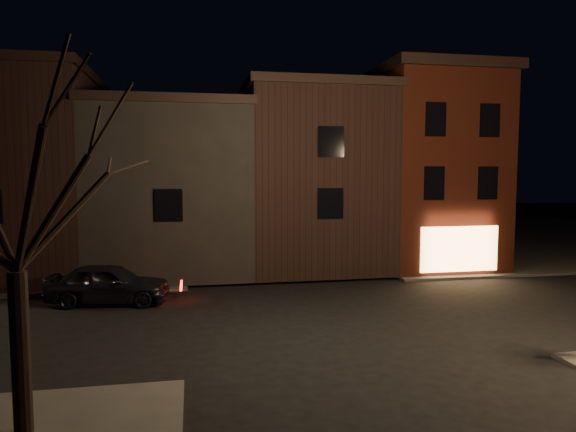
% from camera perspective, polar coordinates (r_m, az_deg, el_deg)
% --- Properties ---
extents(ground, '(120.00, 120.00, 0.00)m').
position_cam_1_polar(ground, '(18.63, 4.64, -11.12)').
color(ground, black).
rests_on(ground, ground).
extents(sidewalk_far_right, '(30.00, 30.00, 0.12)m').
position_cam_1_polar(sidewalk_far_right, '(45.03, 22.82, -1.99)').
color(sidewalk_far_right, '#2D2B28').
rests_on(sidewalk_far_right, ground).
extents(corner_building, '(6.50, 8.50, 10.50)m').
position_cam_1_polar(corner_building, '(29.63, 14.92, 5.22)').
color(corner_building, '#43150C').
rests_on(corner_building, ground).
extents(row_building_a, '(7.30, 10.30, 9.40)m').
position_cam_1_polar(row_building_a, '(28.47, 2.06, 4.27)').
color(row_building_a, black).
rests_on(row_building_a, ground).
extents(row_building_b, '(7.80, 10.30, 8.40)m').
position_cam_1_polar(row_building_b, '(27.81, -12.71, 3.11)').
color(row_building_b, black).
rests_on(row_building_b, ground).
extents(row_building_c, '(7.30, 10.30, 9.90)m').
position_cam_1_polar(row_building_c, '(28.98, -27.25, 4.24)').
color(row_building_c, black).
rests_on(row_building_c, ground).
extents(bare_tree_left, '(5.60, 5.60, 7.50)m').
position_cam_1_polar(bare_tree_left, '(10.79, -28.35, 5.94)').
color(bare_tree_left, black).
rests_on(bare_tree_left, sidewalk_near_left).
extents(parked_car_a, '(4.88, 2.48, 1.59)m').
position_cam_1_polar(parked_car_a, '(21.40, -19.32, -7.09)').
color(parked_car_a, black).
rests_on(parked_car_a, ground).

